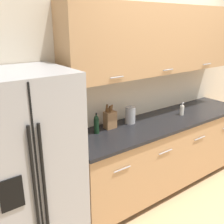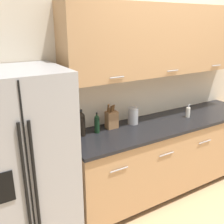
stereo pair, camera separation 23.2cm
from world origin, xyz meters
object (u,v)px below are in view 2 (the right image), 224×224
at_px(knife_block, 112,119).
at_px(wine_bottle, 81,124).
at_px(oil_bottle, 97,124).
at_px(steel_canister, 133,116).
at_px(refrigerator, 20,168).
at_px(soap_dispenser, 188,112).

distance_m(knife_block, wine_bottle, 0.37).
distance_m(oil_bottle, steel_canister, 0.48).
bearing_deg(oil_bottle, wine_bottle, 175.86).
distance_m(refrigerator, oil_bottle, 0.89).
relative_size(refrigerator, soap_dispenser, 10.48).
height_order(knife_block, wine_bottle, wine_bottle).
relative_size(refrigerator, knife_block, 6.11).
bearing_deg(refrigerator, oil_bottle, 11.91).
relative_size(wine_bottle, steel_canister, 1.33).
height_order(refrigerator, oil_bottle, refrigerator).
bearing_deg(steel_canister, oil_bottle, -178.10).
height_order(wine_bottle, soap_dispenser, wine_bottle).
bearing_deg(knife_block, refrigerator, -168.63).
distance_m(refrigerator, wine_bottle, 0.74).
bearing_deg(steel_canister, refrigerator, -171.64).
relative_size(refrigerator, wine_bottle, 6.08).
bearing_deg(wine_bottle, knife_block, 2.96).
xyz_separation_m(wine_bottle, soap_dispenser, (1.36, -0.17, -0.07)).
bearing_deg(soap_dispenser, steel_canister, 166.53).
bearing_deg(oil_bottle, steel_canister, 1.90).
xyz_separation_m(knife_block, oil_bottle, (-0.20, -0.03, -0.00)).
xyz_separation_m(wine_bottle, oil_bottle, (0.17, -0.01, -0.03)).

